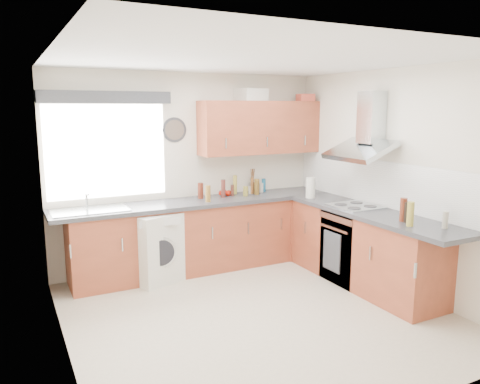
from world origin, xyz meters
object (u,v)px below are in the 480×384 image
oven (354,246)px  extractor_hood (365,133)px  washing_machine (154,247)px  upper_cabinets (260,127)px

oven → extractor_hood: extractor_hood is taller
washing_machine → extractor_hood: bearing=-45.1°
extractor_hood → washing_machine: (-2.23, 1.10, -1.35)m
oven → washing_machine: oven is taller
upper_cabinets → oven: bearing=-67.5°
oven → upper_cabinets: upper_cabinets is taller
upper_cabinets → washing_machine: size_ratio=2.03×
upper_cabinets → washing_machine: bearing=-171.9°
upper_cabinets → washing_machine: upper_cabinets is taller
extractor_hood → upper_cabinets: upper_cabinets is taller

